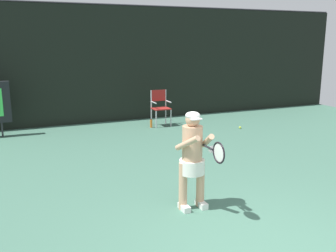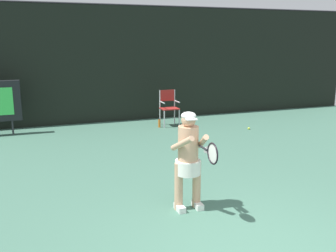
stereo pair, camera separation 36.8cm
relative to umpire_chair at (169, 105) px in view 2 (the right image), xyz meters
name	(u,v)px [view 2 (the right image)]	position (x,y,z in m)	size (l,w,h in m)	color
backdrop_screen	(111,65)	(-1.48, 1.23, 1.19)	(18.00, 0.12, 3.66)	black
umpire_chair	(169,105)	(0.00, 0.00, 0.00)	(0.52, 0.44, 1.08)	#B7B7BC
water_bottle	(159,123)	(-0.36, -0.17, -0.50)	(0.07, 0.07, 0.27)	orange
tennis_player	(188,156)	(-1.75, -5.68, 0.23)	(0.53, 0.61, 1.53)	white
tennis_racket	(212,153)	(-1.63, -6.21, 0.41)	(0.03, 0.60, 0.31)	black
tennis_ball_loose	(249,128)	(2.01, -1.34, -0.58)	(0.07, 0.07, 0.07)	#CCDB3D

